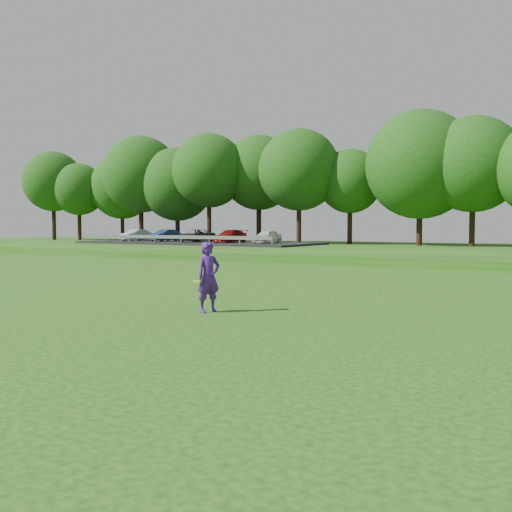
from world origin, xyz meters
The scene contains 6 objects.
ground centered at (0.00, 0.00, 0.00)m, with size 140.00×140.00×0.00m, color #14420C.
berm centered at (0.00, 34.00, 0.30)m, with size 130.00×30.00×0.60m, color #14420C.
walking_path centered at (0.00, 20.00, 0.02)m, with size 130.00×1.60×0.04m, color gray.
treeline centered at (0.00, 38.00, 8.10)m, with size 104.00×7.00×15.00m, color #12430F, non-canonical shape.
parking_lot centered at (-23.81, 32.81, 1.03)m, with size 24.00×9.00×1.38m.
woman centered at (1.05, 1.42, 0.94)m, with size 0.68×0.81×1.88m.
Camera 1 is at (10.16, -10.78, 2.30)m, focal length 40.00 mm.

